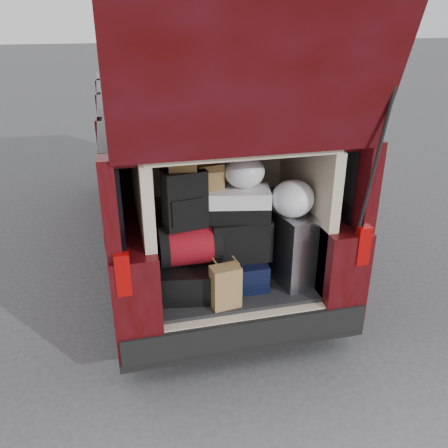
{
  "coord_description": "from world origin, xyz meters",
  "views": [
    {
      "loc": [
        -0.86,
        -3.07,
        2.59
      ],
      "look_at": [
        -0.05,
        0.2,
        1.06
      ],
      "focal_mm": 38.0,
      "sensor_mm": 36.0,
      "label": 1
    }
  ],
  "objects": [
    {
      "name": "ground",
      "position": [
        0.0,
        0.0,
        0.0
      ],
      "size": [
        80.0,
        80.0,
        0.0
      ],
      "primitive_type": "plane",
      "color": "#3A3A3D",
      "rests_on": "ground"
    },
    {
      "name": "black_soft_case",
      "position": [
        0.07,
        0.16,
        0.94
      ],
      "size": [
        0.48,
        0.3,
        0.34
      ],
      "primitive_type": "cube",
      "rotation": [
        0.0,
        0.0,
        -0.03
      ],
      "color": "black",
      "rests_on": "navy_hardshell"
    },
    {
      "name": "grocery_sack_upper",
      "position": [
        -0.16,
        0.25,
        1.45
      ],
      "size": [
        0.23,
        0.2,
        0.2
      ],
      "primitive_type": "cube",
      "rotation": [
        0.0,
        0.0,
        0.17
      ],
      "color": "olive",
      "rests_on": "twotone_duffel"
    },
    {
      "name": "grocery_sack_lower",
      "position": [
        -0.37,
        0.17,
        1.63
      ],
      "size": [
        0.22,
        0.19,
        0.18
      ],
      "primitive_type": "cube",
      "rotation": [
        0.0,
        0.0,
        -0.12
      ],
      "color": "olive",
      "rests_on": "backpack"
    },
    {
      "name": "silver_roller",
      "position": [
        0.48,
        0.06,
        0.85
      ],
      "size": [
        0.31,
        0.43,
        0.59
      ],
      "primitive_type": "cube",
      "rotation": [
        0.0,
        0.0,
        0.17
      ],
      "color": "silver",
      "rests_on": "load_floor"
    },
    {
      "name": "load_floor",
      "position": [
        0.0,
        0.28,
        0.28
      ],
      "size": [
        1.24,
        1.05,
        0.55
      ],
      "primitive_type": "cube",
      "color": "black",
      "rests_on": "ground"
    },
    {
      "name": "plastic_bag_center",
      "position": [
        0.11,
        0.2,
        1.47
      ],
      "size": [
        0.32,
        0.3,
        0.25
      ],
      "primitive_type": "ellipsoid",
      "rotation": [
        0.0,
        0.0,
        0.04
      ],
      "color": "white",
      "rests_on": "twotone_duffel"
    },
    {
      "name": "black_hardshell",
      "position": [
        -0.39,
        0.18,
        0.67
      ],
      "size": [
        0.53,
        0.67,
        0.24
      ],
      "primitive_type": "cube",
      "rotation": [
        0.0,
        0.0,
        -0.17
      ],
      "color": "black",
      "rests_on": "load_floor"
    },
    {
      "name": "backpack",
      "position": [
        -0.36,
        0.15,
        1.32
      ],
      "size": [
        0.33,
        0.23,
        0.44
      ],
      "primitive_type": "cube",
      "rotation": [
        0.0,
        0.0,
        0.16
      ],
      "color": "black",
      "rests_on": "red_duffel"
    },
    {
      "name": "plastic_bag_right",
      "position": [
        0.45,
        0.04,
        1.28
      ],
      "size": [
        0.36,
        0.34,
        0.29
      ],
      "primitive_type": "ellipsoid",
      "rotation": [
        0.0,
        0.0,
        -0.1
      ],
      "color": "white",
      "rests_on": "silver_roller"
    },
    {
      "name": "red_duffel",
      "position": [
        -0.34,
        0.13,
        0.94
      ],
      "size": [
        0.48,
        0.31,
        0.31
      ],
      "primitive_type": "cube",
      "rotation": [
        0.0,
        0.0,
        -0.01
      ],
      "color": "maroon",
      "rests_on": "black_hardshell"
    },
    {
      "name": "navy_hardshell",
      "position": [
        0.04,
        0.17,
        0.66
      ],
      "size": [
        0.42,
        0.52,
        0.22
      ],
      "primitive_type": "cube",
      "rotation": [
        0.0,
        0.0,
        -0.01
      ],
      "color": "black",
      "rests_on": "load_floor"
    },
    {
      "name": "kraft_bag",
      "position": [
        -0.13,
        -0.16,
        0.72
      ],
      "size": [
        0.23,
        0.16,
        0.33
      ],
      "primitive_type": "cube",
      "rotation": [
        0.0,
        0.0,
        0.13
      ],
      "color": "olive",
      "rests_on": "load_floor"
    },
    {
      "name": "twotone_duffel",
      "position": [
        0.03,
        0.18,
        1.23
      ],
      "size": [
        0.58,
        0.38,
        0.24
      ],
      "primitive_type": "cube",
      "rotation": [
        0.0,
        0.0,
        -0.2
      ],
      "color": "white",
      "rests_on": "black_soft_case"
    },
    {
      "name": "minivan",
      "position": [
        0.0,
        1.86,
        0.91
      ],
      "size": [
        1.9,
        5.35,
        2.77
      ],
      "color": "black",
      "rests_on": "ground"
    }
  ]
}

